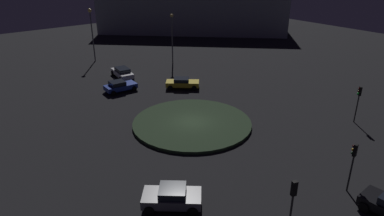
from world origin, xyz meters
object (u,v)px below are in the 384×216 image
(car_blue, at_px, (120,86))
(traffic_light_north, at_px, (353,158))
(car_white, at_px, (122,72))
(traffic_light_northwest, at_px, (359,97))
(streetlamp_southwest, at_px, (172,32))
(car_grey, at_px, (172,197))
(store_building, at_px, (194,10))
(streetlamp_south, at_px, (91,26))
(traffic_light_north_near, at_px, (292,201))
(car_yellow, at_px, (182,83))

(car_blue, relative_size, traffic_light_north, 1.04)
(car_white, relative_size, traffic_light_northwest, 1.23)
(traffic_light_north, relative_size, streetlamp_southwest, 0.50)
(car_blue, bearing_deg, car_grey, -105.64)
(car_blue, relative_size, store_building, 0.10)
(traffic_light_north, xyz_separation_m, streetlamp_south, (0.23, -42.93, 2.92))
(car_grey, relative_size, traffic_light_north_near, 0.94)
(car_blue, height_order, traffic_light_northwest, traffic_light_northwest)
(car_white, bearing_deg, streetlamp_south, 4.38)
(car_grey, distance_m, streetlamp_southwest, 34.67)
(car_grey, height_order, traffic_light_north_near, traffic_light_north_near)
(traffic_light_northwest, bearing_deg, traffic_light_north_near, 54.51)
(car_yellow, relative_size, streetlamp_southwest, 0.57)
(car_yellow, bearing_deg, car_white, 155.29)
(streetlamp_south, relative_size, store_building, 0.21)
(car_blue, bearing_deg, traffic_light_northwest, -53.95)
(car_yellow, relative_size, car_white, 0.92)
(traffic_light_north, bearing_deg, streetlamp_southwest, -22.59)
(car_blue, xyz_separation_m, store_building, (-31.69, -25.57, 3.70))
(car_grey, bearing_deg, streetlamp_south, -66.44)
(car_white, height_order, car_blue, car_white)
(car_yellow, bearing_deg, car_blue, -169.55)
(car_yellow, relative_size, streetlamp_south, 0.52)
(car_yellow, relative_size, traffic_light_north, 1.13)
(traffic_light_north, xyz_separation_m, streetlamp_southwest, (-8.95, -34.44, 2.10))
(traffic_light_north_near, height_order, store_building, store_building)
(car_grey, relative_size, car_white, 0.90)
(traffic_light_northwest, relative_size, streetlamp_south, 0.46)
(traffic_light_north, relative_size, streetlamp_south, 0.46)
(car_yellow, height_order, traffic_light_north, traffic_light_north)
(traffic_light_north_near, xyz_separation_m, streetlamp_south, (-7.38, -43.56, 2.45))
(traffic_light_north, distance_m, traffic_light_north_near, 7.64)
(streetlamp_southwest, bearing_deg, car_blue, 27.11)
(car_grey, height_order, car_white, car_grey)
(car_yellow, height_order, streetlamp_south, streetlamp_south)
(car_yellow, bearing_deg, traffic_light_north_near, -73.80)
(car_grey, bearing_deg, store_building, -89.79)
(traffic_light_north, distance_m, traffic_light_northwest, 12.45)
(car_yellow, relative_size, car_blue, 1.09)
(streetlamp_south, bearing_deg, store_building, -159.34)
(car_yellow, bearing_deg, car_grey, -88.33)
(car_grey, distance_m, car_yellow, 22.90)
(traffic_light_north, bearing_deg, streetlamp_south, -7.72)
(car_blue, bearing_deg, traffic_light_north_near, -95.13)
(car_white, height_order, streetlamp_south, streetlamp_south)
(store_building, bearing_deg, traffic_light_north_near, 100.05)
(car_white, xyz_separation_m, traffic_light_north_near, (6.90, 33.34, 2.42))
(streetlamp_south, bearing_deg, car_grey, 73.84)
(car_yellow, xyz_separation_m, car_white, (4.01, -8.44, 0.05))
(car_grey, xyz_separation_m, car_blue, (-7.39, -21.82, -0.07))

